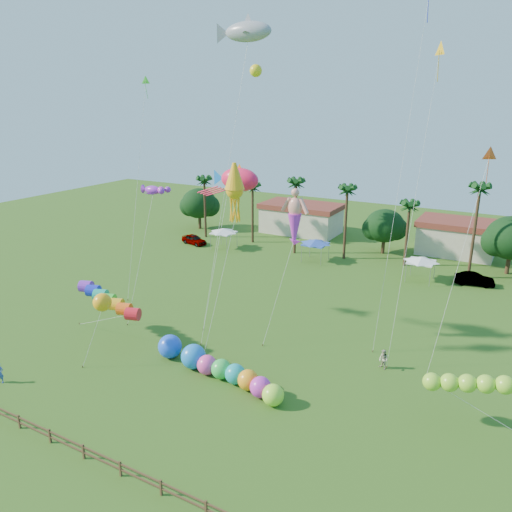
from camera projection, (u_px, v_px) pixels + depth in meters
The scene contains 22 objects.
ground at pixel (184, 420), 33.90m from camera, with size 160.00×160.00×0.00m, color #285116.
tree_line at pixel (402, 228), 67.55m from camera, with size 69.46×8.91×11.00m.
buildings_row at pixel (366, 229), 76.34m from camera, with size 35.00×7.00×4.00m.
tent_row at pixel (314, 243), 66.10m from camera, with size 31.00×4.00×0.60m.
fence at pixel (120, 467), 28.72m from camera, with size 36.12×0.12×1.00m.
car_a at pixel (194, 239), 75.12m from camera, with size 1.71×4.26×1.45m, color #4C4C54.
car_b at pixel (474, 279), 58.45m from camera, with size 1.55×4.44×1.46m, color #4C4C54.
spectator_a at pixel (0, 373), 38.19m from camera, with size 0.61×0.40×1.68m, color #3450B7.
spectator_b at pixel (383, 360), 40.17m from camera, with size 0.81×0.63×1.66m, color #AFA892.
caterpillar_inflatable at pixel (227, 372), 38.28m from camera, with size 9.97×3.40×2.03m.
blue_ball at pixel (170, 346), 41.95m from camera, with size 2.01×2.01×2.01m, color #1C54FF.
rainbow_tube at pixel (115, 309), 43.21m from camera, with size 10.57×2.48×4.03m.
green_worm at pixel (432, 382), 32.85m from camera, with size 9.25×2.75×3.79m.
orange_ball_kite at pixel (102, 302), 39.57m from camera, with size 2.32×2.45×6.22m.
merman_kite at pixel (295, 221), 43.00m from camera, with size 2.56×4.27×13.24m.
fish_kite at pixel (240, 180), 43.07m from camera, with size 5.66×5.89×15.38m.
shark_kite at pixel (248, 32), 44.15m from camera, with size 6.55×8.69×27.71m.
squid_kite at pixel (235, 190), 39.58m from camera, with size 2.35×4.30×16.25m.
lobster_kite at pixel (153, 190), 47.66m from camera, with size 3.43×5.48×13.20m.
delta_kite_red at pixel (489, 158), 36.83m from camera, with size 2.64×5.49×17.59m.
delta_kite_yellow at pixel (439, 56), 35.83m from camera, with size 1.60×4.11×24.89m.
delta_kite_green at pixel (145, 88), 50.76m from camera, with size 1.27×4.63×23.19m.
Camera 1 is at (18.47, -22.88, 20.83)m, focal length 35.00 mm.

